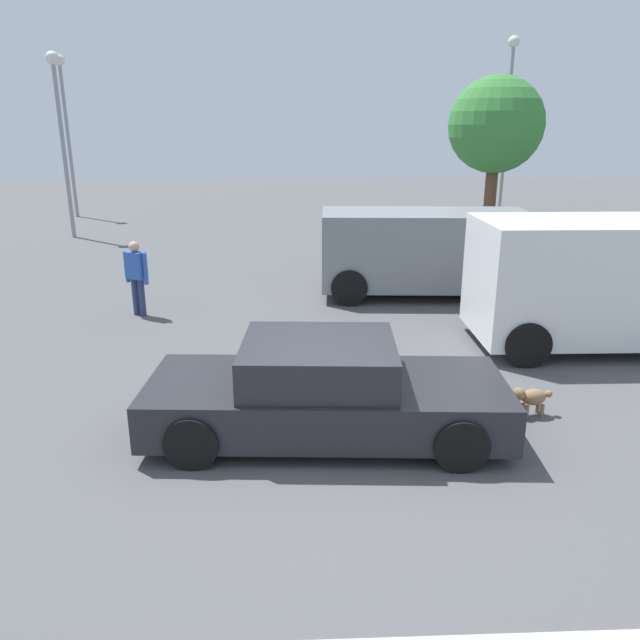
# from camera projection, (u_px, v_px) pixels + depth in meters

# --- Properties ---
(ground_plane) EXTENTS (80.00, 80.00, 0.00)m
(ground_plane) POSITION_uv_depth(u_px,v_px,m) (325.00, 442.00, 7.66)
(ground_plane) COLOR #515154
(sedan_foreground) EXTENTS (4.57, 2.08, 1.26)m
(sedan_foreground) POSITION_uv_depth(u_px,v_px,m) (325.00, 392.00, 7.69)
(sedan_foreground) COLOR #232328
(sedan_foreground) RESTS_ON ground_plane
(dog) EXTENTS (0.58, 0.26, 0.42)m
(dog) POSITION_uv_depth(u_px,v_px,m) (530.00, 397.00, 8.28)
(dog) COLOR olive
(dog) RESTS_ON ground_plane
(van_white) EXTENTS (5.26, 2.24, 2.25)m
(van_white) POSITION_uv_depth(u_px,v_px,m) (626.00, 279.00, 10.71)
(van_white) COLOR white
(van_white) RESTS_ON ground_plane
(suv_dark) EXTENTS (4.78, 2.38, 1.93)m
(suv_dark) POSITION_uv_depth(u_px,v_px,m) (424.00, 250.00, 14.05)
(suv_dark) COLOR gray
(suv_dark) RESTS_ON ground_plane
(pedestrian) EXTENTS (0.51, 0.40, 1.55)m
(pedestrian) POSITION_uv_depth(u_px,v_px,m) (136.00, 272.00, 12.53)
(pedestrian) COLOR navy
(pedestrian) RESTS_ON ground_plane
(light_post_near) EXTENTS (0.44, 0.44, 7.08)m
(light_post_near) POSITION_uv_depth(u_px,v_px,m) (509.00, 100.00, 24.12)
(light_post_near) COLOR gray
(light_post_near) RESTS_ON ground_plane
(light_post_mid) EXTENTS (0.44, 0.44, 6.11)m
(light_post_mid) POSITION_uv_depth(u_px,v_px,m) (59.00, 113.00, 20.47)
(light_post_mid) COLOR gray
(light_post_mid) RESTS_ON ground_plane
(light_post_far) EXTENTS (0.44, 0.44, 6.53)m
(light_post_far) POSITION_uv_depth(u_px,v_px,m) (65.00, 109.00, 25.31)
(light_post_far) COLOR gray
(light_post_far) RESTS_ON ground_plane
(tree_back_left) EXTENTS (3.29, 3.29, 5.46)m
(tree_back_left) POSITION_uv_depth(u_px,v_px,m) (496.00, 126.00, 21.19)
(tree_back_left) COLOR brown
(tree_back_left) RESTS_ON ground_plane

